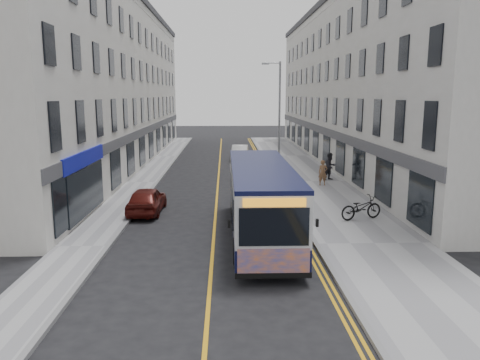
{
  "coord_description": "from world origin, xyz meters",
  "views": [
    {
      "loc": [
        0.5,
        -18.43,
        5.79
      ],
      "look_at": [
        1.22,
        4.44,
        1.6
      ],
      "focal_mm": 35.0,
      "sensor_mm": 36.0,
      "label": 1
    }
  ],
  "objects": [
    {
      "name": "pavement_west",
      "position": [
        -5.0,
        12.0,
        0.06
      ],
      "size": [
        2.0,
        64.0,
        0.12
      ],
      "primitive_type": "cube",
      "color": "gray",
      "rests_on": "ground"
    },
    {
      "name": "road_centre_line",
      "position": [
        0.0,
        12.0,
        0.0
      ],
      "size": [
        0.12,
        64.0,
        0.01
      ],
      "primitive_type": "cube",
      "color": "orange",
      "rests_on": "ground"
    },
    {
      "name": "pavement_east",
      "position": [
        6.25,
        12.0,
        0.06
      ],
      "size": [
        4.5,
        64.0,
        0.12
      ],
      "primitive_type": "cube",
      "color": "gray",
      "rests_on": "ground"
    },
    {
      "name": "bicycle",
      "position": [
        6.74,
        2.29,
        0.67
      ],
      "size": [
        2.21,
        1.35,
        1.1
      ],
      "primitive_type": "imported",
      "rotation": [
        0.0,
        0.0,
        1.89
      ],
      "color": "black",
      "rests_on": "pavement_east"
    },
    {
      "name": "car_maroon",
      "position": [
        -3.4,
        4.24,
        0.66
      ],
      "size": [
        1.65,
        3.9,
        1.32
      ],
      "primitive_type": "imported",
      "rotation": [
        0.0,
        0.0,
        3.12
      ],
      "color": "#4E110D",
      "rests_on": "ground"
    },
    {
      "name": "terrace_west",
      "position": [
        -9.0,
        21.0,
        6.5
      ],
      "size": [
        6.0,
        46.0,
        13.0
      ],
      "primitive_type": "cube",
      "color": "silver",
      "rests_on": "ground"
    },
    {
      "name": "streetlamp",
      "position": [
        4.17,
        14.0,
        4.38
      ],
      "size": [
        1.32,
        0.18,
        8.0
      ],
      "color": "gray",
      "rests_on": "ground"
    },
    {
      "name": "kerb_east",
      "position": [
        4.0,
        12.0,
        0.07
      ],
      "size": [
        0.18,
        64.0,
        0.13
      ],
      "primitive_type": "cube",
      "color": "slate",
      "rests_on": "ground"
    },
    {
      "name": "pedestrian_near",
      "position": [
        6.67,
        10.54,
        0.92
      ],
      "size": [
        0.59,
        0.4,
        1.6
      ],
      "primitive_type": "imported",
      "rotation": [
        0.0,
        0.0,
        0.03
      ],
      "color": "brown",
      "rests_on": "pavement_east"
    },
    {
      "name": "pedestrian_far",
      "position": [
        7.54,
        12.4,
        1.04
      ],
      "size": [
        1.12,
        1.06,
        1.84
      ],
      "primitive_type": "imported",
      "rotation": [
        0.0,
        0.0,
        0.55
      ],
      "color": "black",
      "rests_on": "pavement_east"
    },
    {
      "name": "ground",
      "position": [
        0.0,
        0.0,
        0.0
      ],
      "size": [
        140.0,
        140.0,
        0.0
      ],
      "primitive_type": "plane",
      "color": "black",
      "rests_on": "ground"
    },
    {
      "name": "terrace_east",
      "position": [
        11.5,
        21.0,
        6.5
      ],
      "size": [
        6.0,
        46.0,
        13.0
      ],
      "primitive_type": "cube",
      "color": "silver",
      "rests_on": "ground"
    },
    {
      "name": "road_dbl_yellow_outer",
      "position": [
        3.75,
        12.0,
        0.0
      ],
      "size": [
        0.1,
        64.0,
        0.01
      ],
      "primitive_type": "cube",
      "color": "orange",
      "rests_on": "ground"
    },
    {
      "name": "kerb_west",
      "position": [
        -4.0,
        12.0,
        0.07
      ],
      "size": [
        0.18,
        64.0,
        0.13
      ],
      "primitive_type": "cube",
      "color": "slate",
      "rests_on": "ground"
    },
    {
      "name": "city_bus",
      "position": [
        1.93,
        0.1,
        1.64
      ],
      "size": [
        2.41,
        10.32,
        3.0
      ],
      "color": "black",
      "rests_on": "ground"
    },
    {
      "name": "car_white",
      "position": [
        1.8,
        23.45,
        0.65
      ],
      "size": [
        1.72,
        4.04,
        1.3
      ],
      "primitive_type": "imported",
      "rotation": [
        0.0,
        0.0,
        -0.09
      ],
      "color": "silver",
      "rests_on": "ground"
    },
    {
      "name": "road_dbl_yellow_inner",
      "position": [
        3.55,
        12.0,
        0.0
      ],
      "size": [
        0.1,
        64.0,
        0.01
      ],
      "primitive_type": "cube",
      "color": "orange",
      "rests_on": "ground"
    }
  ]
}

